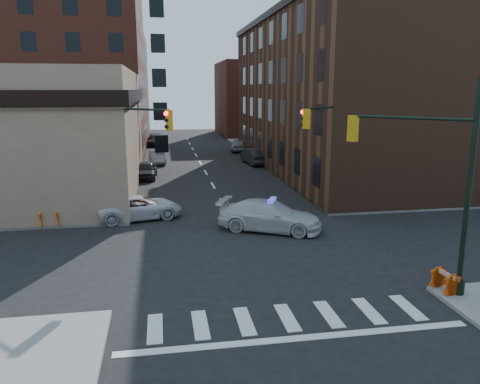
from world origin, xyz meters
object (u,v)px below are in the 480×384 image
object	(u,v)px
barricade_se_a	(445,281)
barricade_nw_a	(103,209)
parked_car_wnear	(146,170)
pedestrian_b	(28,200)
parked_car_wfar	(157,157)
pickup	(139,207)
police_car	(270,216)
barrel_road	(267,211)
parked_car_enear	(255,156)
barrel_bank	(145,208)
pedestrian_a	(105,197)

from	to	relation	value
barricade_se_a	barricade_nw_a	distance (m)	19.32
parked_car_wnear	pedestrian_b	size ratio (longest dim) A/B	2.46
parked_car_wfar	barricade_se_a	xyz separation A→B (m)	(10.90, -34.33, -0.14)
pickup	barricade_se_a	distance (m)	17.55
police_car	barricade_nw_a	world-z (taller)	police_car
parked_car_wnear	barrel_road	distance (m)	16.19
pedestrian_b	parked_car_enear	bearing A→B (deg)	21.10
parked_car_wnear	parked_car_enear	size ratio (longest dim) A/B	0.86
parked_car_wfar	barricade_nw_a	world-z (taller)	parked_car_wfar
police_car	pedestrian_b	bearing A→B (deg)	95.07
police_car	barrel_road	xyz separation A→B (m)	(0.45, 2.51, -0.38)
pedestrian_b	parked_car_wnear	bearing A→B (deg)	35.67
parked_car_wnear	barricade_se_a	distance (m)	28.65
barrel_bank	pickup	bearing A→B (deg)	-119.45
parked_car_enear	pedestrian_b	xyz separation A→B (m)	(-17.78, -17.56, 0.20)
parked_car_wfar	barrel_road	xyz separation A→B (m)	(6.68, -22.53, -0.24)
barricade_nw_a	parked_car_wfar	bearing A→B (deg)	67.46
barricade_se_a	barricade_nw_a	size ratio (longest dim) A/B	0.83
barrel_road	pickup	bearing A→B (deg)	172.02
police_car	pickup	size ratio (longest dim) A/B	1.12
police_car	parked_car_wfar	world-z (taller)	police_car
pickup	pedestrian_a	distance (m)	3.00
pedestrian_a	barrel_road	xyz separation A→B (m)	(9.88, -3.13, -0.55)
parked_car_wfar	barrel_bank	distance (m)	20.92
parked_car_wfar	barrel_road	world-z (taller)	parked_car_wfar
parked_car_enear	barrel_bank	world-z (taller)	parked_car_enear
pickup	parked_car_wnear	distance (m)	13.21
police_car	barricade_se_a	size ratio (longest dim) A/B	5.43
police_car	barrel_bank	bearing A→B (deg)	85.09
pickup	pedestrian_a	size ratio (longest dim) A/B	3.02
parked_car_enear	barrel_road	size ratio (longest dim) A/B	5.58
barrel_bank	parked_car_wnear	bearing A→B (deg)	91.00
pickup	barricade_se_a	bearing A→B (deg)	-150.62
parked_car_enear	barrel_bank	bearing A→B (deg)	53.64
parked_car_wnear	barrel_road	size ratio (longest dim) A/B	4.79
pedestrian_b	barricade_nw_a	distance (m)	4.83
parked_car_wnear	parked_car_wfar	xyz separation A→B (m)	(0.94, 8.24, -0.05)
parked_car_enear	parked_car_wnear	bearing A→B (deg)	22.46
pickup	barrel_bank	bearing A→B (deg)	-42.85
police_car	barricade_se_a	world-z (taller)	police_car
pickup	parked_car_enear	world-z (taller)	parked_car_enear
police_car	barrel_bank	distance (m)	8.09
pickup	parked_car_wfar	world-z (taller)	pickup
pickup	barrel_road	world-z (taller)	pickup
police_car	parked_car_enear	size ratio (longest dim) A/B	1.14
pickup	barrel_road	bearing A→B (deg)	-111.38
pedestrian_b	barricade_nw_a	bearing A→B (deg)	-39.68
pedestrian_a	pedestrian_b	distance (m)	4.60
pedestrian_a	barrel_bank	bearing A→B (deg)	8.30
parked_car_wnear	barricade_nw_a	xyz separation A→B (m)	(-2.22, -12.82, -0.11)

